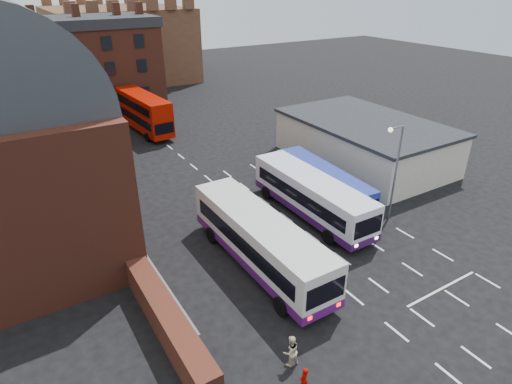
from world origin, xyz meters
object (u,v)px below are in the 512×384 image
bus_white_outbound (260,238)px  pedestrian_red (304,381)px  street_lamp (395,165)px  bus_white_inbound (312,194)px  bus_red_double (144,112)px  pedestrian_beige (291,351)px  bus_blue (322,182)px

bus_white_outbound → pedestrian_red: 9.73m
street_lamp → bus_white_inbound: bearing=142.6°
bus_red_double → street_lamp: size_ratio=1.50×
pedestrian_beige → bus_white_inbound: bearing=-129.9°
bus_blue → pedestrian_beige: size_ratio=6.30×
bus_blue → bus_red_double: bearing=-72.0°
bus_blue → bus_red_double: bus_red_double is taller
bus_red_double → bus_white_outbound: bearing=80.9°
bus_white_outbound → pedestrian_red: size_ratio=8.67×
bus_white_outbound → bus_red_double: bus_red_double is taller
street_lamp → pedestrian_beige: street_lamp is taller
bus_blue → pedestrian_beige: (-11.96, -12.27, -0.86)m
bus_white_inbound → pedestrian_red: bearing=50.9°
pedestrian_red → bus_red_double: bearing=-116.6°
bus_white_outbound → street_lamp: bearing=-1.1°
bus_white_inbound → bus_red_double: bearing=-80.8°
bus_white_inbound → street_lamp: bearing=142.8°
bus_blue → pedestrian_red: size_ratio=7.40×
pedestrian_red → bus_white_inbound: bearing=-147.2°
bus_white_outbound → street_lamp: (11.32, -0.18, 2.51)m
bus_white_outbound → bus_red_double: bearing=84.9°
bus_white_outbound → pedestrian_red: (-3.38, -9.03, -1.30)m
bus_blue → bus_red_double: (-6.44, 25.07, 0.65)m
bus_white_inbound → bus_blue: bearing=-146.7°
bus_blue → bus_red_double: 25.89m
street_lamp → bus_red_double: bearing=106.3°
street_lamp → pedestrian_red: (-14.70, -8.85, -3.81)m
bus_white_inbound → bus_blue: bus_white_inbound is taller
bus_white_inbound → pedestrian_red: 16.01m
bus_blue → street_lamp: 6.18m
bus_red_double → pedestrian_beige: (-5.52, -37.33, -1.51)m
bus_white_outbound → bus_blue: size_ratio=1.17×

